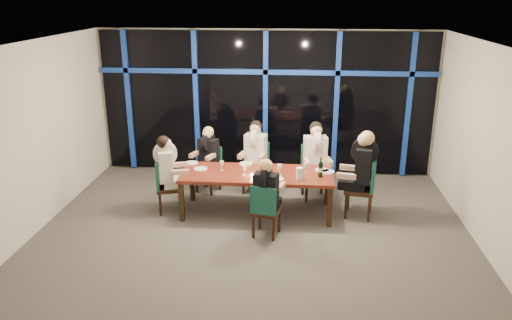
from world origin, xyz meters
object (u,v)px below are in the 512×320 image
at_px(chair_far_left, 210,166).
at_px(diner_far_mid, 255,146).
at_px(dining_table, 257,176).
at_px(chair_near_mid, 265,208).
at_px(chair_far_right, 314,168).
at_px(diner_end_left, 168,163).
at_px(diner_end_right, 362,162).
at_px(chair_end_left, 164,183).
at_px(diner_far_left, 207,150).
at_px(wine_bottle, 321,169).
at_px(diner_near_mid, 267,186).
at_px(chair_end_right, 365,185).
at_px(water_pitcher, 299,174).
at_px(chair_far_mid, 256,164).
at_px(diner_far_right, 316,150).

bearing_deg(chair_far_left, diner_far_mid, 21.79).
xyz_separation_m(dining_table, chair_near_mid, (0.20, -0.90, -0.19)).
bearing_deg(chair_far_left, chair_far_right, 18.08).
xyz_separation_m(chair_far_right, diner_end_left, (-2.55, -0.90, 0.35)).
bearing_deg(diner_end_right, diner_end_left, -77.50).
distance_m(chair_end_left, diner_far_left, 1.20).
distance_m(diner_end_right, wine_bottle, 0.71).
height_order(chair_far_right, wine_bottle, wine_bottle).
relative_size(chair_far_left, chair_end_left, 0.93).
bearing_deg(chair_end_left, diner_far_mid, -70.74).
bearing_deg(diner_near_mid, chair_far_left, -42.48).
relative_size(chair_far_right, diner_end_left, 1.08).
bearing_deg(diner_end_left, chair_end_right, -104.85).
distance_m(chair_end_left, diner_end_left, 0.39).
bearing_deg(chair_end_right, diner_near_mid, -51.68).
bearing_deg(chair_end_left, diner_far_left, -47.03).
bearing_deg(diner_near_mid, dining_table, -61.48).
bearing_deg(diner_far_left, water_pitcher, -12.17).
height_order(chair_far_mid, diner_far_left, diner_far_left).
relative_size(diner_far_left, diner_near_mid, 0.99).
height_order(chair_far_right, diner_far_right, diner_far_right).
relative_size(chair_far_right, diner_far_left, 1.16).
height_order(diner_far_mid, wine_bottle, diner_far_mid).
xyz_separation_m(diner_end_left, diner_end_right, (3.31, 0.08, 0.09)).
xyz_separation_m(chair_far_left, chair_end_left, (-0.63, -1.06, 0.04)).
bearing_deg(chair_far_right, dining_table, -150.11).
bearing_deg(chair_far_mid, wine_bottle, -31.87).
xyz_separation_m(chair_far_left, chair_end_right, (2.85, -0.98, 0.09)).
bearing_deg(diner_far_right, diner_far_left, 165.62).
bearing_deg(chair_far_left, water_pitcher, -14.14).
distance_m(chair_near_mid, diner_far_mid, 1.96).
xyz_separation_m(dining_table, water_pitcher, (0.73, -0.27, 0.17)).
bearing_deg(dining_table, chair_end_right, 0.13).
xyz_separation_m(chair_near_mid, water_pitcher, (0.52, 0.63, 0.36)).
height_order(diner_far_left, diner_end_right, diner_end_right).
bearing_deg(diner_far_left, chair_far_right, 20.08).
height_order(diner_near_mid, water_pitcher, diner_near_mid).
height_order(diner_end_left, wine_bottle, diner_end_left).
height_order(chair_far_mid, chair_near_mid, chair_far_mid).
height_order(chair_far_mid, diner_near_mid, diner_near_mid).
distance_m(diner_far_mid, wine_bottle, 1.62).
height_order(diner_far_right, diner_end_left, diner_far_right).
bearing_deg(diner_far_mid, chair_near_mid, -67.58).
bearing_deg(diner_end_right, chair_end_left, -77.16).
relative_size(diner_far_left, wine_bottle, 2.49).
bearing_deg(chair_far_left, dining_table, -22.72).
relative_size(chair_far_left, diner_near_mid, 1.02).
relative_size(chair_end_left, diner_end_right, 0.93).
distance_m(diner_far_mid, diner_far_right, 1.16).
relative_size(chair_far_right, chair_near_mid, 1.13).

